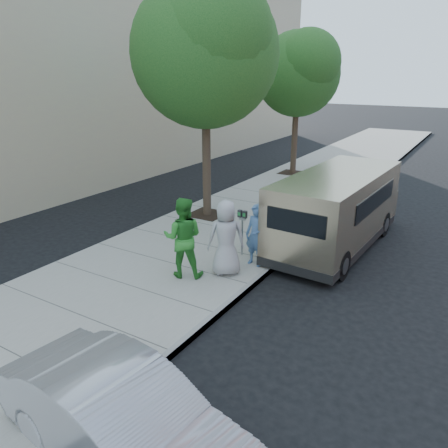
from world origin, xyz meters
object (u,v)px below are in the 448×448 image
Objects in this scene: parking_meter at (242,223)px; van at (338,208)px; sedan at (125,423)px; person_officer at (256,235)px; person_green_shirt at (183,238)px; tree_far at (299,70)px; tree_near at (206,47)px; person_striped_polo at (297,211)px; person_gray_shirt at (226,238)px.

van is at bearing 52.80° from parking_meter.
sedan is 6.27m from person_officer.
person_green_shirt is at bearing -105.29° from parking_meter.
tree_far reaches higher than sedan.
tree_near is 1.25× the size of van.
van is 1.15m from person_striped_polo.
tree_far is at bearing -106.19° from person_green_shirt.
person_green_shirt is 4.03m from person_striped_polo.
person_gray_shirt reaches higher than person_striped_polo.
tree_far is 3.32× the size of person_green_shirt.
van is 3.07× the size of person_green_shirt.
person_green_shirt is 1.17× the size of person_striped_polo.
tree_near reaches higher than tree_far.
person_green_shirt is at bearing 29.13° from person_striped_polo.
person_gray_shirt is at bearing -108.41° from person_officer.
parking_meter is 0.21× the size of van.
person_officer is (-1.31, 6.12, 0.29)m from sedan.
tree_far is 9.63m from person_striped_polo.
person_gray_shirt is at bearing -112.24° from van.
sedan is at bearing -62.78° from tree_near.
sedan is 2.38× the size of person_striped_polo.
parking_meter is (2.70, -10.07, -3.83)m from tree_far.
sedan is at bearing -72.39° from person_officer.
sedan is at bearing -86.61° from van.
van is at bearing -154.33° from person_gray_shirt.
tree_near is at bearing 34.32° from sedan.
sedan is at bearing -71.08° from parking_meter.
person_striped_polo is at bearing 71.40° from parking_meter.
person_green_shirt reaches higher than person_officer.
tree_near reaches higher than parking_meter.
person_green_shirt is (-1.19, -1.46, 0.18)m from person_officer.
tree_far is 11.10m from parking_meter.
person_striped_polo is (1.35, 3.79, -0.14)m from person_green_shirt.
parking_meter is 0.64× the size of person_green_shirt.
tree_near is 6.33m from van.
person_striped_polo is at bearing -66.92° from tree_far.
person_striped_polo is at bearing -8.34° from tree_near.
sedan is 2.14× the size of person_gray_shirt.
sedan is at bearing 92.00° from person_green_shirt.
tree_near reaches higher than van.
person_officer is at bearing 19.18° from sedan.
tree_far is at bearing 107.51° from parking_meter.
person_green_shirt is (-2.50, 4.66, 0.47)m from sedan.
tree_far is at bearing 113.07° from person_officer.
person_gray_shirt is (-1.63, -3.46, -0.08)m from van.
person_gray_shirt is at bearing 39.21° from person_striped_polo.
van is at bearing -147.26° from person_green_shirt.
tree_far is 11.63m from person_officer.
van is 2.91m from person_officer.
person_officer is at bearing -40.72° from tree_near.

